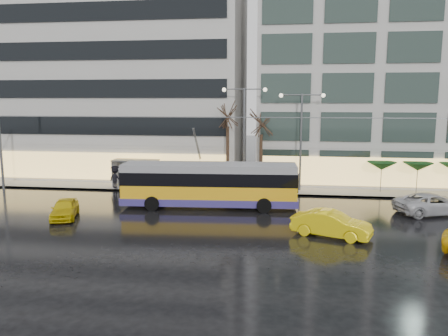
% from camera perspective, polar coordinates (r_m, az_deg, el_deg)
% --- Properties ---
extents(ground, '(140.00, 140.00, 0.00)m').
position_cam_1_polar(ground, '(29.58, -3.12, -7.13)').
color(ground, black).
rests_on(ground, ground).
extents(sidewalk, '(80.00, 10.00, 0.15)m').
position_cam_1_polar(sidewalk, '(42.83, 2.96, -1.93)').
color(sidewalk, gray).
rests_on(sidewalk, ground).
extents(kerb, '(80.00, 0.10, 0.15)m').
position_cam_1_polar(kerb, '(38.00, 2.36, -3.35)').
color(kerb, slate).
rests_on(kerb, ground).
extents(building_left, '(34.00, 14.00, 22.00)m').
position_cam_1_polar(building_left, '(51.60, -17.27, 11.91)').
color(building_left, '#B0AEA9').
rests_on(building_left, sidewalk).
extents(building_right, '(32.00, 14.00, 25.00)m').
position_cam_1_polar(building_right, '(49.07, 24.40, 13.44)').
color(building_right, '#B0AEA9').
rests_on(building_right, sidewalk).
extents(trolleybus, '(13.32, 5.36, 6.11)m').
position_cam_1_polar(trolleybus, '(33.22, -1.93, -2.38)').
color(trolleybus, '#EFAA14').
rests_on(trolleybus, ground).
extents(catenary, '(42.24, 5.12, 7.00)m').
position_cam_1_polar(catenary, '(36.32, 0.67, 2.76)').
color(catenary, '#595B60').
rests_on(catenary, ground).
extents(bus_shelter, '(4.20, 1.60, 2.51)m').
position_cam_1_polar(bus_shelter, '(41.43, -11.86, 0.15)').
color(bus_shelter, '#595B60').
rests_on(bus_shelter, sidewalk).
extents(street_lamp_near, '(3.96, 0.36, 9.03)m').
position_cam_1_polar(street_lamp_near, '(38.92, 2.65, 5.74)').
color(street_lamp_near, '#595B60').
rests_on(street_lamp_near, sidewalk).
extents(street_lamp_far, '(3.96, 0.36, 8.53)m').
position_cam_1_polar(street_lamp_far, '(38.83, 10.05, 5.20)').
color(street_lamp_far, '#595B60').
rests_on(street_lamp_far, sidewalk).
extents(tree_a, '(3.20, 3.20, 8.40)m').
position_cam_1_polar(tree_a, '(39.22, 0.49, 7.38)').
color(tree_a, black).
rests_on(tree_a, sidewalk).
extents(tree_b, '(3.20, 3.20, 7.70)m').
position_cam_1_polar(tree_b, '(39.20, 4.91, 6.34)').
color(tree_b, black).
rests_on(tree_b, sidewalk).
extents(parasol_a, '(2.50, 2.50, 2.65)m').
position_cam_1_polar(parasol_a, '(40.30, 19.90, 0.26)').
color(parasol_a, '#595B60').
rests_on(parasol_a, sidewalk).
extents(parasol_b, '(2.50, 2.50, 2.65)m').
position_cam_1_polar(parasol_b, '(41.05, 23.99, 0.17)').
color(parasol_b, '#595B60').
rests_on(parasol_b, sidewalk).
extents(taxi_a, '(2.76, 4.28, 1.36)m').
position_cam_1_polar(taxi_a, '(32.44, -20.09, -4.98)').
color(taxi_a, gold).
rests_on(taxi_a, ground).
extents(taxi_b, '(4.99, 3.25, 1.55)m').
position_cam_1_polar(taxi_b, '(27.24, 13.82, -7.12)').
color(taxi_b, yellow).
rests_on(taxi_b, ground).
extents(sedan_silver, '(5.98, 4.12, 1.52)m').
position_cam_1_polar(sedan_silver, '(34.88, 25.62, -4.23)').
color(sedan_silver, silver).
rests_on(sedan_silver, ground).
extents(pedestrian_a, '(1.21, 1.22, 2.19)m').
position_cam_1_polar(pedestrian_a, '(39.85, -10.41, -0.64)').
color(pedestrian_a, black).
rests_on(pedestrian_a, sidewalk).
extents(pedestrian_b, '(0.75, 0.58, 1.53)m').
position_cam_1_polar(pedestrian_b, '(39.61, -8.80, -1.70)').
color(pedestrian_b, black).
rests_on(pedestrian_b, sidewalk).
extents(pedestrian_c, '(1.40, 1.10, 2.11)m').
position_cam_1_polar(pedestrian_c, '(40.76, -14.01, -1.03)').
color(pedestrian_c, black).
rests_on(pedestrian_c, sidewalk).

